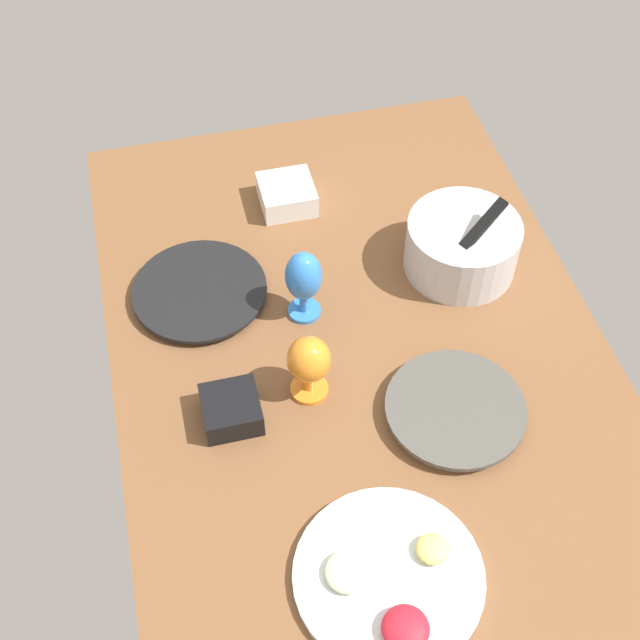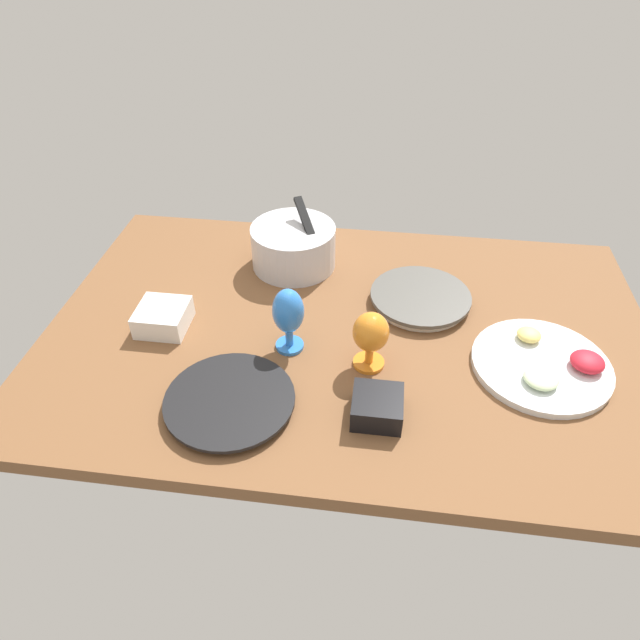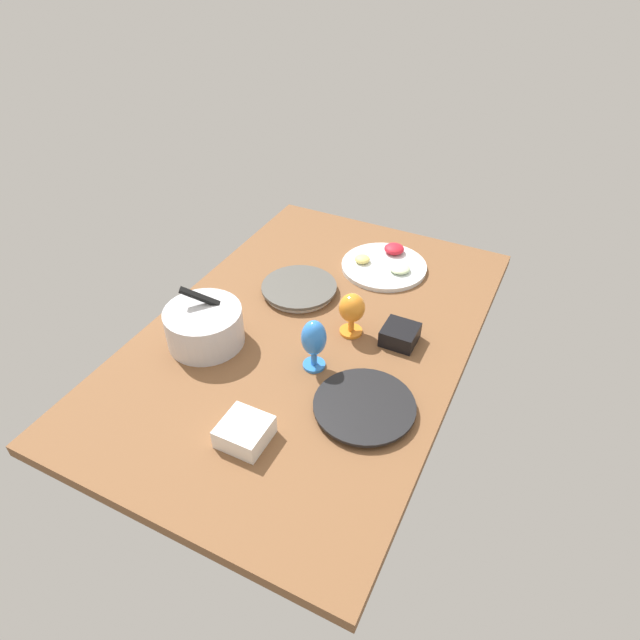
{
  "view_description": "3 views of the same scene",
  "coord_description": "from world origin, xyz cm",
  "px_view_note": "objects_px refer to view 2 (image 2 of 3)",
  "views": [
    {
      "loc": [
        103.01,
        -34.13,
        143.88
      ],
      "look_at": [
        -4.97,
        -7.79,
        7.71
      ],
      "focal_mm": 47.85,
      "sensor_mm": 36.0,
      "label": 1
    },
    {
      "loc": [
        7.65,
        -114.38,
        97.33
      ],
      "look_at": [
        -6.6,
        -6.62,
        7.71
      ],
      "focal_mm": 31.62,
      "sensor_mm": 36.0,
      "label": 2
    },
    {
      "loc": [
        -127.32,
        -67.38,
        120.86
      ],
      "look_at": [
        -0.96,
        -4.68,
        7.71
      ],
      "focal_mm": 30.91,
      "sensor_mm": 36.0,
      "label": 3
    }
  ],
  "objects_px": {
    "dinner_plate_right": "(420,298)",
    "hurricane_glass_blue": "(288,314)",
    "dinner_plate_left": "(230,401)",
    "fruit_platter": "(545,364)",
    "hurricane_glass_orange": "(371,335)",
    "square_bowl_white": "(163,316)",
    "mixing_bowl": "(294,245)",
    "square_bowl_black": "(377,406)"
  },
  "relations": [
    {
      "from": "square_bowl_black",
      "to": "mixing_bowl",
      "type": "bearing_deg",
      "value": 116.28
    },
    {
      "from": "mixing_bowl",
      "to": "fruit_platter",
      "type": "xyz_separation_m",
      "value": [
        0.68,
        -0.37,
        -0.06
      ]
    },
    {
      "from": "dinner_plate_right",
      "to": "fruit_platter",
      "type": "xyz_separation_m",
      "value": [
        0.3,
        -0.23,
        -0.0
      ]
    },
    {
      "from": "dinner_plate_right",
      "to": "square_bowl_white",
      "type": "height_order",
      "value": "square_bowl_white"
    },
    {
      "from": "mixing_bowl",
      "to": "hurricane_glass_blue",
      "type": "relative_size",
      "value": 1.41
    },
    {
      "from": "fruit_platter",
      "to": "square_bowl_black",
      "type": "distance_m",
      "value": 0.45
    },
    {
      "from": "hurricane_glass_blue",
      "to": "square_bowl_white",
      "type": "xyz_separation_m",
      "value": [
        -0.35,
        0.04,
        -0.07
      ]
    },
    {
      "from": "square_bowl_white",
      "to": "hurricane_glass_blue",
      "type": "bearing_deg",
      "value": -6.12
    },
    {
      "from": "square_bowl_black",
      "to": "square_bowl_white",
      "type": "xyz_separation_m",
      "value": [
        -0.58,
        0.24,
        0.0
      ]
    },
    {
      "from": "dinner_plate_right",
      "to": "square_bowl_white",
      "type": "distance_m",
      "value": 0.71
    },
    {
      "from": "hurricane_glass_blue",
      "to": "square_bowl_black",
      "type": "distance_m",
      "value": 0.32
    },
    {
      "from": "mixing_bowl",
      "to": "square_bowl_black",
      "type": "bearing_deg",
      "value": -63.72
    },
    {
      "from": "dinner_plate_right",
      "to": "hurricane_glass_orange",
      "type": "relative_size",
      "value": 1.8
    },
    {
      "from": "dinner_plate_right",
      "to": "mixing_bowl",
      "type": "distance_m",
      "value": 0.41
    },
    {
      "from": "hurricane_glass_orange",
      "to": "square_bowl_black",
      "type": "relative_size",
      "value": 1.38
    },
    {
      "from": "dinner_plate_left",
      "to": "mixing_bowl",
      "type": "height_order",
      "value": "mixing_bowl"
    },
    {
      "from": "dinner_plate_left",
      "to": "fruit_platter",
      "type": "distance_m",
      "value": 0.77
    },
    {
      "from": "mixing_bowl",
      "to": "dinner_plate_right",
      "type": "bearing_deg",
      "value": -20.8
    },
    {
      "from": "dinner_plate_right",
      "to": "fruit_platter",
      "type": "bearing_deg",
      "value": -36.94
    },
    {
      "from": "hurricane_glass_blue",
      "to": "hurricane_glass_orange",
      "type": "height_order",
      "value": "hurricane_glass_blue"
    },
    {
      "from": "hurricane_glass_blue",
      "to": "hurricane_glass_orange",
      "type": "distance_m",
      "value": 0.21
    },
    {
      "from": "dinner_plate_left",
      "to": "fruit_platter",
      "type": "xyz_separation_m",
      "value": [
        0.73,
        0.22,
        0.0
      ]
    },
    {
      "from": "hurricane_glass_orange",
      "to": "fruit_platter",
      "type": "bearing_deg",
      "value": 5.52
    },
    {
      "from": "hurricane_glass_orange",
      "to": "square_bowl_white",
      "type": "distance_m",
      "value": 0.56
    },
    {
      "from": "mixing_bowl",
      "to": "square_bowl_black",
      "type": "relative_size",
      "value": 2.26
    },
    {
      "from": "hurricane_glass_orange",
      "to": "hurricane_glass_blue",
      "type": "bearing_deg",
      "value": 169.75
    },
    {
      "from": "dinner_plate_right",
      "to": "hurricane_glass_blue",
      "type": "distance_m",
      "value": 0.41
    },
    {
      "from": "dinner_plate_left",
      "to": "hurricane_glass_blue",
      "type": "relative_size",
      "value": 1.67
    },
    {
      "from": "dinner_plate_right",
      "to": "hurricane_glass_blue",
      "type": "height_order",
      "value": "hurricane_glass_blue"
    },
    {
      "from": "hurricane_glass_blue",
      "to": "mixing_bowl",
      "type": "bearing_deg",
      "value": 97.86
    },
    {
      "from": "square_bowl_black",
      "to": "square_bowl_white",
      "type": "height_order",
      "value": "square_bowl_white"
    },
    {
      "from": "hurricane_glass_orange",
      "to": "dinner_plate_right",
      "type": "bearing_deg",
      "value": 64.59
    },
    {
      "from": "hurricane_glass_orange",
      "to": "square_bowl_black",
      "type": "height_order",
      "value": "hurricane_glass_orange"
    },
    {
      "from": "square_bowl_black",
      "to": "hurricane_glass_blue",
      "type": "bearing_deg",
      "value": 139.2
    },
    {
      "from": "dinner_plate_right",
      "to": "hurricane_glass_blue",
      "type": "xyz_separation_m",
      "value": [
        -0.33,
        -0.23,
        0.09
      ]
    },
    {
      "from": "fruit_platter",
      "to": "hurricane_glass_blue",
      "type": "height_order",
      "value": "hurricane_glass_blue"
    },
    {
      "from": "mixing_bowl",
      "to": "fruit_platter",
      "type": "distance_m",
      "value": 0.78
    },
    {
      "from": "fruit_platter",
      "to": "dinner_plate_left",
      "type": "bearing_deg",
      "value": -163.37
    },
    {
      "from": "mixing_bowl",
      "to": "square_bowl_white",
      "type": "xyz_separation_m",
      "value": [
        -0.29,
        -0.34,
        -0.03
      ]
    },
    {
      "from": "mixing_bowl",
      "to": "square_bowl_black",
      "type": "height_order",
      "value": "mixing_bowl"
    },
    {
      "from": "dinner_plate_right",
      "to": "fruit_platter",
      "type": "height_order",
      "value": "fruit_platter"
    },
    {
      "from": "mixing_bowl",
      "to": "square_bowl_black",
      "type": "distance_m",
      "value": 0.65
    }
  ]
}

